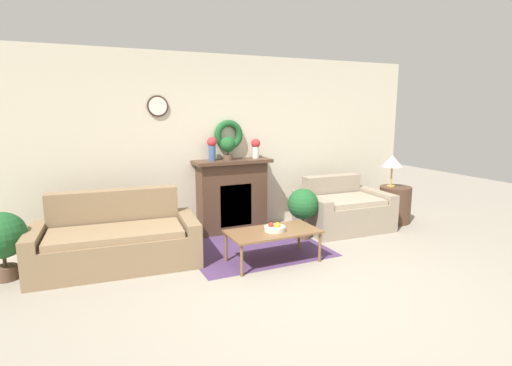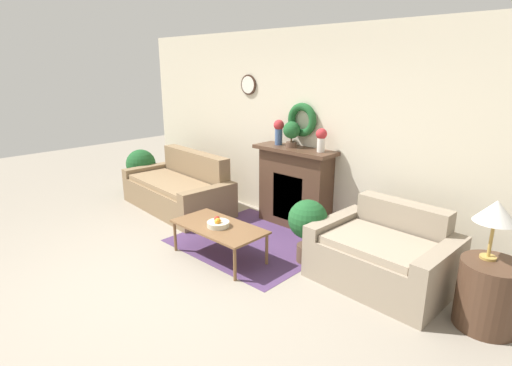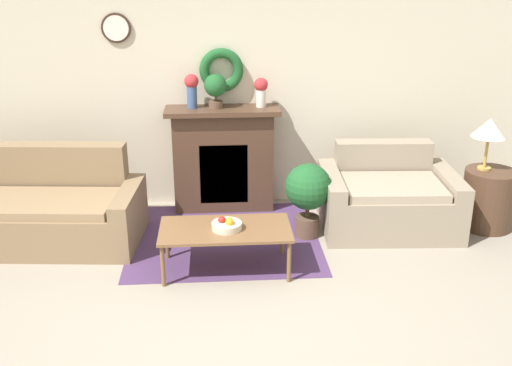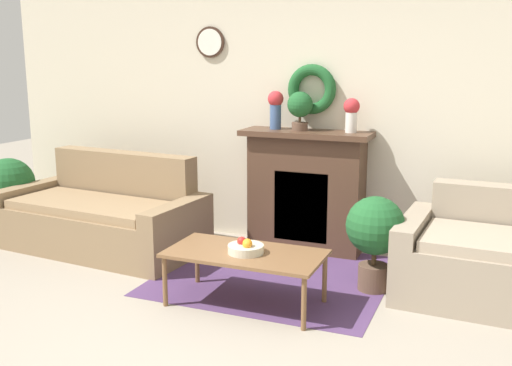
% 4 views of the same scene
% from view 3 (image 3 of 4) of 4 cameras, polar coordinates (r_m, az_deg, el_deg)
% --- Properties ---
extents(ground_plane, '(16.00, 16.00, 0.00)m').
position_cam_3_polar(ground_plane, '(4.56, -2.41, -14.11)').
color(ground_plane, gray).
extents(floor_rug, '(1.84, 1.68, 0.01)m').
position_cam_3_polar(floor_rug, '(5.94, -3.01, -5.25)').
color(floor_rug, '#4C335B').
rests_on(floor_rug, ground_plane).
extents(wall_back, '(6.80, 0.17, 2.70)m').
position_cam_3_polar(wall_back, '(6.46, -3.32, 9.55)').
color(wall_back, beige).
rests_on(wall_back, ground_plane).
extents(fireplace, '(1.20, 0.41, 1.13)m').
position_cam_3_polar(fireplace, '(6.46, -3.10, 2.36)').
color(fireplace, '#4C3323').
rests_on(fireplace, ground_plane).
extents(couch_left, '(2.00, 1.10, 0.88)m').
position_cam_3_polar(couch_left, '(6.16, -19.90, -2.51)').
color(couch_left, '#846B4C').
rests_on(couch_left, ground_plane).
extents(loveseat_right, '(1.39, 1.05, 0.80)m').
position_cam_3_polar(loveseat_right, '(6.23, 12.45, -1.48)').
color(loveseat_right, gray).
rests_on(loveseat_right, ground_plane).
extents(coffee_table, '(1.14, 0.58, 0.40)m').
position_cam_3_polar(coffee_table, '(5.22, -2.94, -4.64)').
color(coffee_table, brown).
rests_on(coffee_table, ground_plane).
extents(fruit_bowl, '(0.26, 0.26, 0.12)m').
position_cam_3_polar(fruit_bowl, '(5.17, -2.81, -4.01)').
color(fruit_bowl, beige).
rests_on(fruit_bowl, coffee_table).
extents(side_table_by_loveseat, '(0.52, 0.52, 0.61)m').
position_cam_3_polar(side_table_by_loveseat, '(6.50, 21.23, -1.44)').
color(side_table_by_loveseat, '#4C3323').
rests_on(side_table_by_loveseat, ground_plane).
extents(table_lamp, '(0.34, 0.34, 0.53)m').
position_cam_3_polar(table_lamp, '(6.30, 21.36, 4.84)').
color(table_lamp, '#B28E42').
rests_on(table_lamp, side_table_by_loveseat).
extents(vase_on_mantel_left, '(0.15, 0.15, 0.35)m').
position_cam_3_polar(vase_on_mantel_left, '(6.27, -6.15, 8.96)').
color(vase_on_mantel_left, '#3D5684').
rests_on(vase_on_mantel_left, fireplace).
extents(vase_on_mantel_right, '(0.14, 0.14, 0.31)m').
position_cam_3_polar(vase_on_mantel_right, '(6.29, 0.48, 8.85)').
color(vase_on_mantel_right, silver).
rests_on(vase_on_mantel_right, fireplace).
extents(potted_plant_on_mantel, '(0.23, 0.23, 0.35)m').
position_cam_3_polar(potted_plant_on_mantel, '(6.24, -3.89, 9.06)').
color(potted_plant_on_mantel, brown).
rests_on(potted_plant_on_mantel, fireplace).
extents(potted_plant_floor_by_loveseat, '(0.45, 0.45, 0.75)m').
position_cam_3_polar(potted_plant_floor_by_loveseat, '(5.82, 4.98, -0.78)').
color(potted_plant_floor_by_loveseat, brown).
rests_on(potted_plant_floor_by_loveseat, ground_plane).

